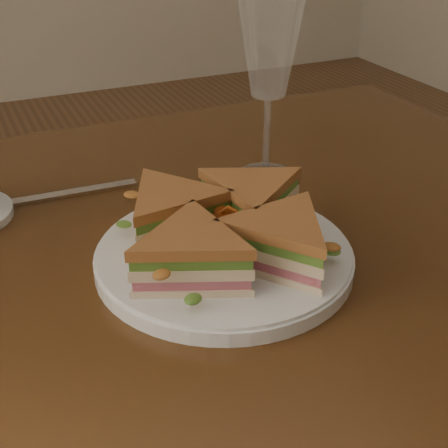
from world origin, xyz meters
The scene contains 7 objects.
table centered at (0.00, 0.00, 0.65)m, with size 1.20×0.80×0.75m.
plate centered at (0.05, -0.09, 0.76)m, with size 0.28×0.28×0.02m, color white.
sandwich_wedges centered at (0.05, -0.09, 0.80)m, with size 0.30×0.30×0.06m.
crisps_mound centered at (0.05, -0.09, 0.79)m, with size 0.09×0.09×0.05m, color #CE581A, non-canonical shape.
spoon centered at (0.06, 0.05, 0.75)m, with size 0.18×0.04×0.01m.
knife centered at (-0.09, 0.15, 0.75)m, with size 0.22×0.02×0.00m.
wine_glass centered at (0.20, 0.09, 0.92)m, with size 0.09×0.09×0.24m.
Camera 1 is at (-0.19, -0.62, 1.13)m, focal length 50.00 mm.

